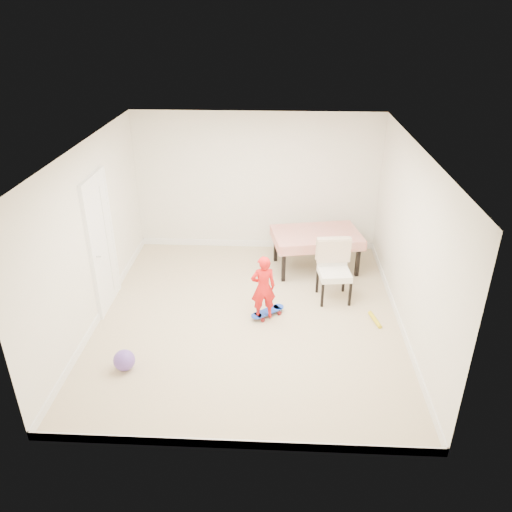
{
  "coord_description": "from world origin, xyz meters",
  "views": [
    {
      "loc": [
        0.42,
        -6.31,
        4.26
      ],
      "look_at": [
        0.1,
        0.2,
        0.95
      ],
      "focal_mm": 35.0,
      "sensor_mm": 36.0,
      "label": 1
    }
  ],
  "objects_px": {
    "skateboard": "(268,313)",
    "child": "(263,290)",
    "dining_table": "(316,251)",
    "balloon": "(124,360)",
    "dining_chair": "(335,272)"
  },
  "relations": [
    {
      "from": "child",
      "to": "balloon",
      "type": "relative_size",
      "value": 3.63
    },
    {
      "from": "skateboard",
      "to": "dining_chair",
      "type": "bearing_deg",
      "value": -11.18
    },
    {
      "from": "skateboard",
      "to": "child",
      "type": "relative_size",
      "value": 0.57
    },
    {
      "from": "dining_table",
      "to": "balloon",
      "type": "bearing_deg",
      "value": -142.86
    },
    {
      "from": "skateboard",
      "to": "child",
      "type": "height_order",
      "value": "child"
    },
    {
      "from": "skateboard",
      "to": "balloon",
      "type": "xyz_separation_m",
      "value": [
        -1.82,
        -1.33,
        0.1
      ]
    },
    {
      "from": "child",
      "to": "balloon",
      "type": "bearing_deg",
      "value": 22.41
    },
    {
      "from": "dining_chair",
      "to": "balloon",
      "type": "height_order",
      "value": "dining_chair"
    },
    {
      "from": "dining_table",
      "to": "balloon",
      "type": "height_order",
      "value": "dining_table"
    },
    {
      "from": "child",
      "to": "balloon",
      "type": "distance_m",
      "value": 2.18
    },
    {
      "from": "dining_table",
      "to": "balloon",
      "type": "distance_m",
      "value": 3.92
    },
    {
      "from": "dining_table",
      "to": "skateboard",
      "type": "bearing_deg",
      "value": -127.81
    },
    {
      "from": "dining_table",
      "to": "child",
      "type": "bearing_deg",
      "value": -128.52
    },
    {
      "from": "dining_table",
      "to": "child",
      "type": "relative_size",
      "value": 1.46
    },
    {
      "from": "dining_table",
      "to": "dining_chair",
      "type": "xyz_separation_m",
      "value": [
        0.23,
        -1.03,
        0.14
      ]
    }
  ]
}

